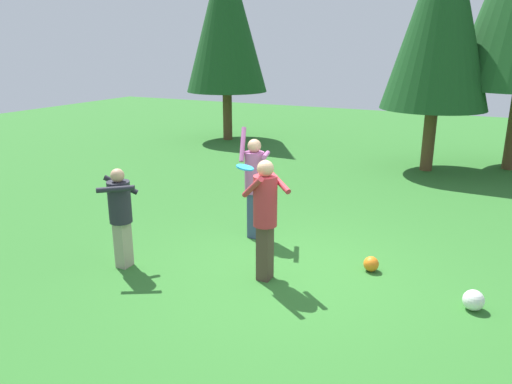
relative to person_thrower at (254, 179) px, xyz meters
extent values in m
plane|color=#2D6B28|center=(1.04, -1.10, -1.07)|extent=(40.00, 40.00, 0.00)
cube|color=#38476B|center=(0.00, 0.00, -0.65)|extent=(0.19, 0.22, 0.83)
cylinder|color=#A85693|center=(0.00, 0.00, 0.13)|extent=(0.34, 0.34, 0.72)
sphere|color=tan|center=(0.00, 0.00, 0.59)|extent=(0.23, 0.23, 0.23)
cylinder|color=#A85693|center=(0.19, 0.07, 0.44)|extent=(0.28, 0.61, 0.13)
cylinder|color=#A85693|center=(-0.19, -0.07, 0.61)|extent=(0.20, 0.39, 0.57)
cube|color=#4C382D|center=(0.87, -1.40, -0.65)|extent=(0.19, 0.22, 0.84)
cylinder|color=#B72D38|center=(0.87, -1.40, 0.13)|extent=(0.34, 0.34, 0.73)
sphere|color=tan|center=(0.87, -1.40, 0.60)|extent=(0.24, 0.24, 0.24)
cylinder|color=#B72D38|center=(0.75, -1.56, 0.36)|extent=(0.49, 0.39, 0.42)
cylinder|color=#B72D38|center=(0.99, -1.24, 0.41)|extent=(0.54, 0.43, 0.25)
cube|color=gray|center=(-1.27, -1.99, -0.70)|extent=(0.19, 0.22, 0.73)
cylinder|color=#23232D|center=(-1.27, -1.99, -0.02)|extent=(0.34, 0.34, 0.64)
sphere|color=tan|center=(-1.27, -1.99, 0.39)|extent=(0.21, 0.21, 0.21)
cylinder|color=#23232D|center=(-1.37, -1.81, 0.19)|extent=(0.48, 0.33, 0.33)
cylinder|color=#23232D|center=(-1.16, -2.16, 0.24)|extent=(0.51, 0.35, 0.11)
cylinder|color=#2393D1|center=(0.35, -1.01, 0.48)|extent=(0.34, 0.34, 0.08)
sphere|color=orange|center=(2.21, -0.46, -0.95)|extent=(0.23, 0.23, 0.23)
sphere|color=white|center=(3.67, -1.00, -0.93)|extent=(0.27, 0.27, 0.27)
cylinder|color=brown|center=(-5.12, 8.07, 0.51)|extent=(0.33, 0.33, 3.15)
cone|color=#19471E|center=(-5.12, 8.07, 3.19)|extent=(2.84, 2.84, 5.04)
cylinder|color=brown|center=(2.06, 6.48, 0.46)|extent=(0.33, 0.33, 3.06)
cone|color=#19471E|center=(2.06, 6.48, 3.06)|extent=(2.75, 2.75, 4.89)
camera|label=1|loc=(3.63, -7.26, 2.22)|focal=34.05mm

